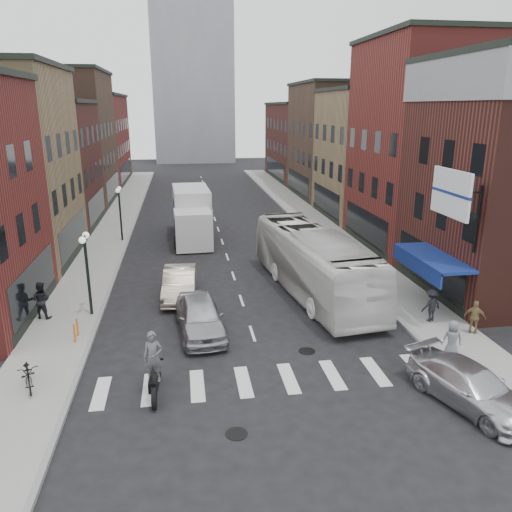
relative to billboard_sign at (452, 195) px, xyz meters
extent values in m
plane|color=black|center=(-8.59, -0.50, -6.13)|extent=(160.00, 160.00, 0.00)
cube|color=gray|center=(-17.09, 21.50, -6.06)|extent=(3.00, 74.00, 0.15)
cube|color=gray|center=(-0.09, 21.50, -6.06)|extent=(3.00, 74.00, 0.15)
cube|color=gray|center=(-15.59, 21.50, -6.13)|extent=(0.20, 74.00, 0.16)
cube|color=gray|center=(-1.59, 21.50, -6.13)|extent=(0.20, 74.00, 0.16)
cube|color=silver|center=(-8.59, -3.50, -6.13)|extent=(12.00, 2.20, 0.01)
cube|color=black|center=(-18.61, 4.00, -4.53)|extent=(0.08, 7.20, 2.20)
cube|color=black|center=(-18.61, 13.50, -4.53)|extent=(0.08, 8.00, 2.20)
cube|color=#451E18|center=(-23.59, 23.50, -1.13)|extent=(10.00, 10.00, 10.00)
cube|color=black|center=(-18.61, 23.50, -4.53)|extent=(0.08, 8.00, 2.20)
cube|color=black|center=(-23.59, 23.50, 4.02)|extent=(10.30, 10.20, 0.30)
cube|color=#4A3125|center=(-23.59, 34.50, 0.37)|extent=(10.00, 12.00, 13.00)
cube|color=black|center=(-18.61, 34.50, -4.53)|extent=(0.08, 9.60, 2.20)
cube|color=black|center=(-23.59, 34.50, 7.02)|extent=(10.30, 12.20, 0.30)
cube|color=maroon|center=(-23.59, 48.50, -0.63)|extent=(10.00, 16.00, 11.00)
cube|color=black|center=(-18.61, 48.50, -4.53)|extent=(0.08, 12.80, 2.20)
cube|color=black|center=(-23.59, 48.50, 5.02)|extent=(10.30, 16.20, 0.30)
cube|color=black|center=(1.43, 4.00, -4.53)|extent=(0.08, 7.20, 2.20)
cube|color=maroon|center=(6.41, 13.50, 0.87)|extent=(10.00, 10.00, 14.00)
cube|color=black|center=(1.43, 13.50, -4.53)|extent=(0.08, 8.00, 2.20)
cube|color=black|center=(6.41, 13.50, 8.02)|extent=(10.30, 10.20, 0.30)
cube|color=olive|center=(6.41, 23.50, -0.63)|extent=(10.00, 10.00, 11.00)
cube|color=black|center=(1.43, 23.50, -4.53)|extent=(0.08, 8.00, 2.20)
cube|color=black|center=(6.41, 23.50, 5.02)|extent=(10.30, 10.20, 0.30)
cube|color=#4A3125|center=(6.41, 34.50, -0.13)|extent=(10.00, 12.00, 12.00)
cube|color=black|center=(1.43, 34.50, -4.53)|extent=(0.08, 9.60, 2.20)
cube|color=black|center=(6.41, 34.50, 6.02)|extent=(10.30, 12.20, 0.30)
cube|color=#451E18|center=(6.41, 48.50, -1.13)|extent=(10.00, 16.00, 10.00)
cube|color=black|center=(1.43, 48.50, -4.53)|extent=(0.08, 12.80, 2.20)
cube|color=black|center=(6.41, 48.50, 4.02)|extent=(10.30, 16.20, 0.30)
cube|color=navy|center=(0.51, 2.00, -3.43)|extent=(1.80, 5.00, 0.15)
cube|color=navy|center=(-0.34, 2.00, -3.78)|extent=(0.10, 5.00, 0.70)
cylinder|color=black|center=(1.31, 0.00, -1.13)|extent=(0.12, 0.12, 3.00)
cylinder|color=black|center=(0.61, 0.00, 0.07)|extent=(1.40, 0.08, 0.08)
cube|color=silver|center=(-0.09, 0.00, 0.07)|extent=(0.12, 3.00, 2.00)
cube|color=#9399A0|center=(-8.59, 77.50, 18.87)|extent=(14.00, 14.00, 50.00)
cylinder|color=black|center=(-15.99, 3.50, -4.13)|extent=(0.14, 0.14, 4.00)
cylinder|color=black|center=(-15.99, 3.50, -2.13)|extent=(0.06, 0.90, 0.06)
sphere|color=white|center=(-15.99, 3.05, -2.18)|extent=(0.32, 0.32, 0.32)
sphere|color=white|center=(-15.99, 3.95, -2.18)|extent=(0.32, 0.32, 0.32)
cylinder|color=black|center=(-15.99, 17.50, -4.13)|extent=(0.14, 0.14, 4.00)
cylinder|color=black|center=(-15.99, 17.50, -2.13)|extent=(0.06, 0.90, 0.06)
sphere|color=white|center=(-15.99, 17.05, -2.18)|extent=(0.32, 0.32, 0.32)
sphere|color=white|center=(-15.99, 17.95, -2.18)|extent=(0.32, 0.32, 0.32)
cylinder|color=#D8590C|center=(-16.19, 0.50, -5.58)|extent=(0.08, 0.08, 0.80)
cylinder|color=#D8590C|center=(-16.19, 1.10, -5.58)|extent=(0.08, 0.08, 0.80)
cube|color=silver|center=(-10.75, 14.74, -4.70)|extent=(2.65, 2.86, 2.65)
cube|color=black|center=(-10.75, 14.74, -4.44)|extent=(2.64, 1.59, 1.17)
cube|color=silver|center=(-10.75, 18.77, -3.91)|extent=(2.87, 5.61, 3.07)
cube|color=navy|center=(-10.75, 18.77, -3.91)|extent=(2.78, 2.23, 1.27)
cube|color=black|center=(-10.75, 18.56, -5.66)|extent=(2.61, 6.98, 0.37)
cylinder|color=black|center=(-11.97, 14.96, -5.66)|extent=(0.30, 0.95, 0.95)
cylinder|color=black|center=(-9.53, 14.96, -5.66)|extent=(0.30, 0.95, 0.95)
cylinder|color=black|center=(-11.97, 18.56, -5.66)|extent=(0.30, 0.95, 0.95)
cylinder|color=black|center=(-9.53, 18.56, -5.66)|extent=(0.30, 0.95, 0.95)
cylinder|color=black|center=(-11.97, 20.68, -5.66)|extent=(0.30, 0.95, 0.95)
cylinder|color=black|center=(-9.53, 20.68, -5.66)|extent=(0.30, 0.95, 0.95)
cylinder|color=black|center=(-12.66, -3.02, -5.76)|extent=(0.16, 0.74, 0.74)
cylinder|color=black|center=(-12.66, -4.70, -5.76)|extent=(0.16, 0.74, 0.74)
cube|color=black|center=(-12.66, -3.86, -5.52)|extent=(0.39, 1.36, 0.39)
cube|color=black|center=(-12.66, -3.25, -5.07)|extent=(0.62, 0.12, 0.07)
imported|color=#4F5156|center=(-12.66, -3.97, -4.60)|extent=(0.71, 0.49, 1.84)
imported|color=silver|center=(-4.61, 5.12, -4.41)|extent=(4.38, 12.66, 3.45)
imported|color=#A7A7AB|center=(-10.88, 0.88, -5.31)|extent=(2.39, 4.98, 1.64)
imported|color=#BFAF9B|center=(-11.76, 5.50, -5.35)|extent=(1.90, 4.82, 1.56)
imported|color=silver|center=(-2.09, -6.06, -5.44)|extent=(3.33, 5.12, 1.38)
imported|color=black|center=(-17.10, -2.92, -5.48)|extent=(1.25, 2.02, 1.00)
imported|color=black|center=(-18.19, 3.37, -5.09)|extent=(0.97, 0.72, 1.78)
imported|color=black|center=(-0.24, 0.33, -5.20)|extent=(1.10, 0.74, 1.56)
imported|color=olive|center=(1.01, -1.21, -5.22)|extent=(0.99, 0.87, 1.52)
imported|color=slate|center=(-1.14, -3.13, -5.20)|extent=(0.86, 0.66, 1.57)
camera|label=1|loc=(-11.45, -19.66, 3.61)|focal=35.00mm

